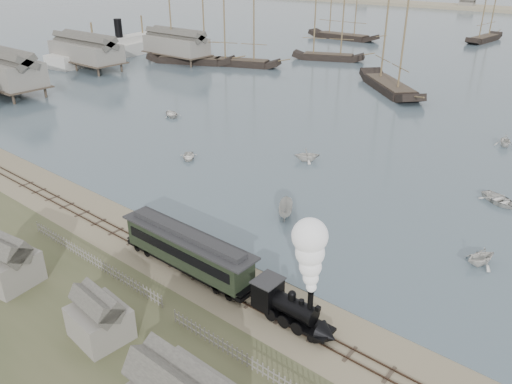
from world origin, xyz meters
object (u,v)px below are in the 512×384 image
Objects in this scene: locomotive at (303,284)px; beached_dinghy at (230,259)px; passenger_coach at (188,249)px; steamship at (119,37)px.

beached_dinghy is at bearing 162.27° from locomotive.
passenger_coach is 107.81m from steamship.
locomotive is 2.42× the size of beached_dinghy.
locomotive is at bearing -129.42° from steamship.
steamship is (-91.74, 56.54, 4.54)m from beached_dinghy.
beached_dinghy is (-10.07, 3.22, -3.72)m from locomotive.
steamship reaches higher than passenger_coach.
beached_dinghy is 107.86m from steamship.
beached_dinghy is (2.05, 3.22, -1.81)m from passenger_coach.
passenger_coach is 4.22m from beached_dinghy.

